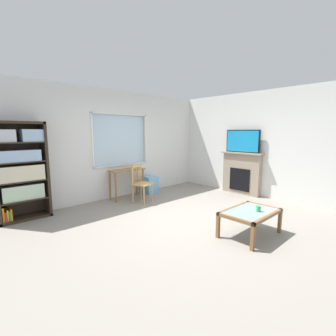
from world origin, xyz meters
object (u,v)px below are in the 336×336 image
(fireplace, at_px, (241,173))
(sippy_cup, at_px, (258,209))
(bookshelf, at_px, (20,169))
(wooden_chair, at_px, (141,183))
(plastic_drawer_unit, at_px, (149,184))
(coffee_table, at_px, (250,214))
(desk_under_window, at_px, (127,175))
(tv, at_px, (243,141))

(fireplace, relative_size, sippy_cup, 12.97)
(bookshelf, height_order, wooden_chair, bookshelf)
(plastic_drawer_unit, relative_size, coffee_table, 0.48)
(wooden_chair, xyz_separation_m, coffee_table, (0.16, -2.74, -0.11))
(bookshelf, xyz_separation_m, wooden_chair, (2.35, -0.62, -0.52))
(plastic_drawer_unit, bearing_deg, fireplace, -44.77)
(bookshelf, xyz_separation_m, desk_under_window, (2.30, -0.11, -0.38))
(sippy_cup, bearing_deg, tv, 35.84)
(bookshelf, height_order, fireplace, bookshelf)
(tv, relative_size, coffee_table, 0.99)
(plastic_drawer_unit, xyz_separation_m, sippy_cup, (-0.48, -3.40, 0.23))
(bookshelf, xyz_separation_m, plastic_drawer_unit, (3.05, -0.06, -0.75))
(wooden_chair, xyz_separation_m, tv, (2.47, -1.21, 0.97))
(desk_under_window, height_order, tv, tv)
(fireplace, bearing_deg, tv, -180.00)
(wooden_chair, bearing_deg, coffee_table, -86.62)
(coffee_table, bearing_deg, plastic_drawer_unit, 80.73)
(tv, bearing_deg, coffee_table, -146.62)
(wooden_chair, bearing_deg, tv, -26.10)
(desk_under_window, bearing_deg, bookshelf, 177.34)
(wooden_chair, bearing_deg, desk_under_window, 96.49)
(coffee_table, bearing_deg, tv, 33.38)
(tv, relative_size, sippy_cup, 10.65)
(plastic_drawer_unit, bearing_deg, wooden_chair, -141.08)
(bookshelf, height_order, sippy_cup, bookshelf)
(fireplace, bearing_deg, desk_under_window, 145.89)
(bookshelf, relative_size, tv, 1.95)
(plastic_drawer_unit, relative_size, tv, 0.49)
(wooden_chair, distance_m, tv, 2.92)
(desk_under_window, xyz_separation_m, fireplace, (2.55, -1.73, -0.03))
(bookshelf, bearing_deg, fireplace, -20.73)
(tv, distance_m, sippy_cup, 2.94)
(desk_under_window, distance_m, fireplace, 3.08)
(desk_under_window, xyz_separation_m, tv, (2.53, -1.73, 0.83))
(bookshelf, bearing_deg, plastic_drawer_unit, -1.06)
(desk_under_window, xyz_separation_m, wooden_chair, (0.06, -0.52, -0.14))
(plastic_drawer_unit, distance_m, fireplace, 2.55)
(tv, bearing_deg, wooden_chair, 153.90)
(coffee_table, bearing_deg, bookshelf, 126.84)
(plastic_drawer_unit, bearing_deg, tv, -45.06)
(wooden_chair, height_order, tv, tv)
(bookshelf, bearing_deg, tv, -20.80)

